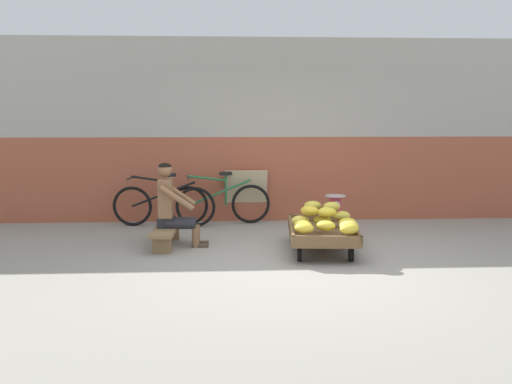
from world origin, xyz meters
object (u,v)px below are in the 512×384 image
Objects in this scene: sign_board at (246,196)px; shopping_bag at (338,231)px; low_bench at (166,232)px; bicycle_far_left at (220,203)px; vendor_seated at (172,205)px; plastic_crate at (335,225)px; banana_cart at (322,233)px; bicycle_near_left at (163,205)px; weighing_scale at (335,205)px.

shopping_bag is at bearing -48.94° from sign_board.
bicycle_far_left reaches higher than low_bench.
plastic_crate is at bearing 14.54° from vendor_seated.
banana_cart is 2.85m from bicycle_near_left.
plastic_crate is 1.20× the size of weighing_scale.
sign_board is (1.06, 1.74, -0.14)m from vendor_seated.
sign_board is (0.44, 0.25, 0.08)m from bicycle_far_left.
weighing_scale is (-0.00, -0.00, 0.30)m from plastic_crate.
sign_board is (-1.28, 1.13, 0.28)m from plastic_crate.
banana_cart is 2.04m from vendor_seated.
weighing_scale is (2.34, 0.61, -0.11)m from vendor_seated.
weighing_scale is (0.37, 1.00, 0.21)m from banana_cart.
vendor_seated is 0.69× the size of bicycle_near_left.
sign_board is at bearing 15.59° from bicycle_near_left.
sign_board is 3.62× the size of shopping_bag.
vendor_seated reaches higher than plastic_crate.
vendor_seated is at bearing -173.00° from shopping_bag.
weighing_scale is at bearing -41.34° from sign_board.
vendor_seated is (-1.97, 0.39, 0.33)m from banana_cart.
weighing_scale is 2.73m from bicycle_near_left.
vendor_seated is 1.31× the size of sign_board.
shopping_bag is (-0.02, -0.32, -0.33)m from weighing_scale.
vendor_seated is 1.41m from bicycle_near_left.
plastic_crate is at bearing -41.31° from sign_board.
banana_cart is 2.10m from low_bench.
shopping_bag is at bearing -22.56° from bicycle_near_left.
weighing_scale is 0.46m from shopping_bag.
plastic_crate reaches higher than shopping_bag.
bicycle_near_left is at bearing 163.86° from weighing_scale.
shopping_bag is (0.35, 0.67, -0.12)m from banana_cart.
bicycle_near_left is (-2.62, 0.76, -0.10)m from weighing_scale.
banana_cart is 0.77m from shopping_bag.
shopping_bag is (1.26, -1.45, -0.31)m from sign_board.
banana_cart reaches higher than plastic_crate.
plastic_crate is 1.73m from sign_board.
vendor_seated is 4.75× the size of shopping_bag.
bicycle_near_left reaches higher than plastic_crate.
bicycle_near_left is 1.39m from sign_board.
banana_cart is 0.91× the size of bicycle_near_left.
low_bench is at bearing -165.95° from plastic_crate.
shopping_bag is (1.70, -1.20, -0.23)m from bicycle_far_left.
bicycle_near_left is at bearing -172.32° from bicycle_far_left.
low_bench is at bearing 169.35° from banana_cart.
banana_cart is at bearing -10.65° from low_bench.
banana_cart is at bearing -11.13° from vendor_seated.
vendor_seated is 3.17× the size of plastic_crate.
weighing_scale is 1.25× the size of shopping_bag.
vendor_seated is 2.46m from plastic_crate.
vendor_seated is 3.80× the size of weighing_scale.
bicycle_near_left is at bearing 97.70° from low_bench.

